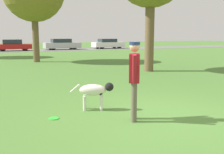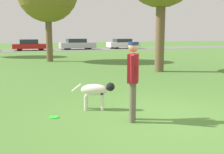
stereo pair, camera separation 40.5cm
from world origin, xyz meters
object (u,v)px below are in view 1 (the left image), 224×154
parked_car_silver (62,44)px  parked_car_white (108,44)px  person (134,75)px  dog (95,91)px  parked_car_red (13,45)px  frisbee (54,118)px

parked_car_silver → parked_car_white: (6.44, 0.06, -0.01)m
person → dog: bearing=52.6°
dog → parked_car_white: size_ratio=0.24×
dog → parked_car_white: (12.24, 27.31, 0.18)m
dog → parked_car_red: 26.92m
dog → frisbee: dog is taller
frisbee → parked_car_white: bearing=64.2°
parked_car_red → person: bearing=-87.7°
dog → parked_car_silver: 27.86m
dog → parked_car_white: bearing=89.2°
frisbee → parked_car_silver: size_ratio=0.05×
person → parked_car_silver: (5.33, 28.36, -0.34)m
person → frisbee: person is taller
person → dog: (-0.48, 1.12, -0.53)m
person → parked_car_red: 28.04m
frisbee → parked_car_silver: 28.40m
parked_car_red → parked_car_white: 12.32m
parked_car_silver → dog: bearing=-103.5°
dog → parked_car_white: parked_car_white is taller
person → parked_car_white: size_ratio=0.39×
parked_car_silver → parked_car_white: 6.44m
frisbee → parked_car_white: 30.67m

